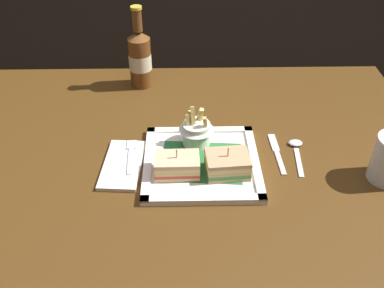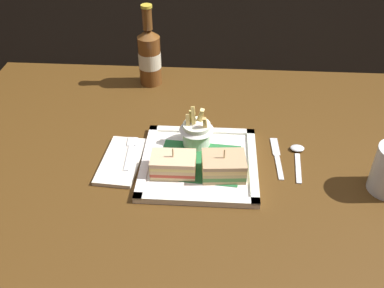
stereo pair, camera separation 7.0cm
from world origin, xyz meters
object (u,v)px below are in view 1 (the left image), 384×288
object	(u,v)px
fries_cup	(195,130)
fork	(130,154)
beer_bottle	(139,57)
dining_table	(185,187)
knife	(275,152)
sandwich_half_left	(176,165)
square_plate	(200,163)
sandwich_half_right	(226,164)
spoon	(295,148)

from	to	relation	value
fries_cup	fork	distance (m)	0.17
fries_cup	beer_bottle	size ratio (longest dim) A/B	0.43
dining_table	knife	size ratio (longest dim) A/B	7.96
dining_table	sandwich_half_left	distance (m)	0.19
square_plate	sandwich_half_right	xyz separation A→B (m)	(0.06, -0.04, 0.03)
sandwich_half_left	knife	distance (m)	0.26
sandwich_half_right	fork	bearing A→B (deg)	162.85
beer_bottle	fork	bearing A→B (deg)	-90.16
sandwich_half_right	fries_cup	size ratio (longest dim) A/B	0.98
square_plate	fork	distance (m)	0.18
square_plate	knife	world-z (taller)	square_plate
sandwich_half_left	fries_cup	world-z (taller)	fries_cup
knife	sandwich_half_left	bearing A→B (deg)	-160.75
dining_table	spoon	xyz separation A→B (m)	(0.28, -0.01, 0.13)
sandwich_half_left	knife	world-z (taller)	sandwich_half_left
dining_table	sandwich_half_right	size ratio (longest dim) A/B	12.31
sandwich_half_left	fork	distance (m)	0.14
fork	spoon	size ratio (longest dim) A/B	0.92
spoon	square_plate	bearing A→B (deg)	-167.18
square_plate	knife	distance (m)	0.20
beer_bottle	spoon	world-z (taller)	beer_bottle
square_plate	sandwich_half_right	size ratio (longest dim) A/B	2.65
knife	spoon	distance (m)	0.05
fries_cup	spoon	size ratio (longest dim) A/B	0.75
sandwich_half_left	spoon	distance (m)	0.31
dining_table	square_plate	world-z (taller)	square_plate
fries_cup	beer_bottle	distance (m)	0.36
sandwich_half_right	knife	bearing A→B (deg)	33.21
sandwich_half_right	spoon	distance (m)	0.21
square_plate	beer_bottle	bearing A→B (deg)	113.50
square_plate	fries_cup	xyz separation A→B (m)	(-0.01, 0.07, 0.05)
fries_cup	spoon	xyz separation A→B (m)	(0.25, -0.02, -0.05)
beer_bottle	knife	bearing A→B (deg)	-43.87
spoon	sandwich_half_right	bearing A→B (deg)	-152.66
fries_cup	sandwich_half_left	bearing A→B (deg)	-112.64
dining_table	fork	world-z (taller)	fork
beer_bottle	spoon	size ratio (longest dim) A/B	1.75
dining_table	fries_cup	xyz separation A→B (m)	(0.03, 0.01, 0.18)
sandwich_half_right	fork	world-z (taller)	sandwich_half_right
dining_table	fries_cup	size ratio (longest dim) A/B	12.08
dining_table	spoon	world-z (taller)	spoon
sandwich_half_right	fork	xyz separation A→B (m)	(-0.23, 0.07, -0.02)
square_plate	fork	world-z (taller)	square_plate
dining_table	beer_bottle	bearing A→B (deg)	111.83
beer_bottle	fork	distance (m)	0.37
dining_table	beer_bottle	xyz separation A→B (m)	(-0.13, 0.33, 0.22)
beer_bottle	dining_table	bearing A→B (deg)	-68.17
knife	spoon	size ratio (longest dim) A/B	1.14
square_plate	sandwich_half_left	xyz separation A→B (m)	(-0.06, -0.04, 0.03)
sandwich_half_right	fries_cup	bearing A→B (deg)	121.11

